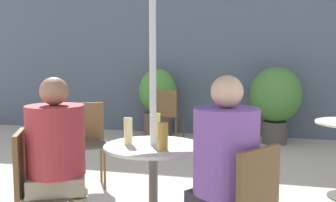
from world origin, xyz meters
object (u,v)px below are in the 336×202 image
at_px(beer_glass_2, 128,131).
at_px(potted_plant_1, 276,98).
at_px(bistro_chair_0, 36,182).
at_px(beer_glass_0, 163,137).
at_px(beer_glass_1, 156,127).
at_px(bistro_chair_2, 89,136).
at_px(potted_plant_0, 158,99).
at_px(seated_person_1, 224,165).
at_px(seated_person_0, 59,153).
at_px(cafe_table_near, 153,172).
at_px(bistro_chair_3, 170,111).

height_order(beer_glass_2, potted_plant_1, potted_plant_1).
bearing_deg(bistro_chair_0, potted_plant_1, -46.85).
bearing_deg(beer_glass_0, beer_glass_1, 114.07).
height_order(bistro_chair_0, bistro_chair_2, same).
bearing_deg(beer_glass_0, potted_plant_0, 106.14).
bearing_deg(bistro_chair_0, seated_person_1, -116.55).
height_order(bistro_chair_0, potted_plant_1, potted_plant_1).
bearing_deg(seated_person_0, bistro_chair_0, 90.00).
bearing_deg(beer_glass_2, bistro_chair_0, -148.54).
bearing_deg(bistro_chair_2, cafe_table_near, -80.06).
relative_size(seated_person_0, potted_plant_1, 1.00).
height_order(bistro_chair_0, seated_person_1, seated_person_1).
height_order(bistro_chair_0, bistro_chair_3, same).
distance_m(cafe_table_near, bistro_chair_2, 1.53).
height_order(cafe_table_near, beer_glass_0, beer_glass_0).
bearing_deg(beer_glass_1, cafe_table_near, -79.75).
relative_size(seated_person_0, beer_glass_2, 6.51).
relative_size(bistro_chair_2, bistro_chair_3, 1.00).
xyz_separation_m(cafe_table_near, bistro_chair_3, (-0.66, 3.12, -0.02)).
distance_m(bistro_chair_2, potted_plant_1, 3.10).
bearing_deg(beer_glass_2, beer_glass_1, 53.14).
bearing_deg(cafe_table_near, bistro_chair_3, 101.98).
distance_m(beer_glass_0, beer_glass_2, 0.29).
bearing_deg(bistro_chair_0, bistro_chair_3, -25.96).
distance_m(seated_person_0, beer_glass_1, 0.67).
relative_size(bistro_chair_0, seated_person_0, 0.71).
bearing_deg(potted_plant_0, bistro_chair_0, -85.04).
xyz_separation_m(beer_glass_0, beer_glass_1, (-0.13, 0.30, 0.01)).
height_order(seated_person_0, beer_glass_2, seated_person_0).
height_order(seated_person_0, potted_plant_1, seated_person_0).
xyz_separation_m(seated_person_0, potted_plant_0, (-0.48, 4.01, -0.07)).
xyz_separation_m(cafe_table_near, beer_glass_2, (-0.17, -0.02, 0.27)).
distance_m(bistro_chair_0, beer_glass_0, 0.84).
height_order(bistro_chair_2, beer_glass_2, beer_glass_2).
distance_m(bistro_chair_2, seated_person_1, 2.13).
relative_size(bistro_chair_0, potted_plant_1, 0.72).
bearing_deg(cafe_table_near, potted_plant_1, 76.88).
bearing_deg(bistro_chair_2, seated_person_0, -102.96).
bearing_deg(beer_glass_1, seated_person_1, -43.54).
relative_size(bistro_chair_3, potted_plant_1, 0.72).
height_order(cafe_table_near, potted_plant_1, potted_plant_1).
relative_size(beer_glass_1, beer_glass_2, 1.05).
relative_size(seated_person_0, beer_glass_1, 6.19).
bearing_deg(bistro_chair_3, potted_plant_1, -147.64).
bearing_deg(potted_plant_1, bistro_chair_2, -126.83).
bearing_deg(cafe_table_near, potted_plant_0, 105.23).
height_order(cafe_table_near, beer_glass_1, beer_glass_1).
relative_size(cafe_table_near, seated_person_1, 0.60).
xyz_separation_m(cafe_table_near, potted_plant_1, (0.84, 3.63, 0.17)).
xyz_separation_m(seated_person_0, beer_glass_1, (0.51, 0.43, 0.12)).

